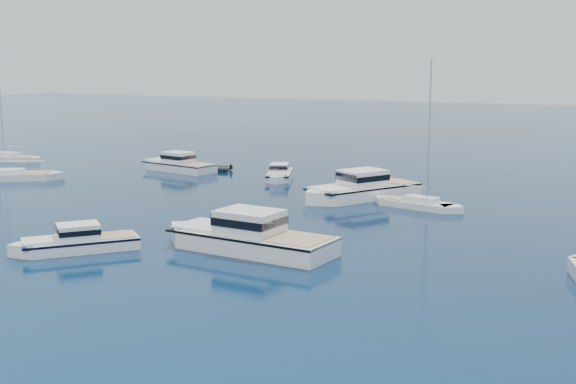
% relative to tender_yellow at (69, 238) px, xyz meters
% --- Properties ---
extents(ground, '(400.00, 400.00, 0.00)m').
position_rel_tender_yellow_xyz_m(ground, '(14.56, -12.80, 0.00)').
color(ground, navy).
rests_on(ground, ground).
extents(motor_cruiser_left, '(7.30, 7.98, 2.18)m').
position_rel_tender_yellow_xyz_m(motor_cruiser_left, '(2.80, -2.36, 0.00)').
color(motor_cruiser_left, white).
rests_on(motor_cruiser_left, ground).
extents(motor_cruiser_centre, '(12.78, 4.83, 3.28)m').
position_rel_tender_yellow_xyz_m(motor_cruiser_centre, '(12.12, 2.51, 0.00)').
color(motor_cruiser_centre, silver).
rests_on(motor_cruiser_centre, ground).
extents(motor_cruiser_far_l, '(10.50, 4.94, 2.65)m').
position_rel_tender_yellow_xyz_m(motor_cruiser_far_l, '(-12.04, 29.50, 0.00)').
color(motor_cruiser_far_l, silver).
rests_on(motor_cruiser_far_l, ground).
extents(motor_cruiser_distant, '(9.06, 12.42, 3.18)m').
position_rel_tender_yellow_xyz_m(motor_cruiser_distant, '(11.83, 22.53, 0.00)').
color(motor_cruiser_distant, white).
rests_on(motor_cruiser_distant, ground).
extents(motor_cruiser_horizon, '(5.07, 7.91, 2.00)m').
position_rel_tender_yellow_xyz_m(motor_cruiser_horizon, '(0.51, 29.31, 0.00)').
color(motor_cruiser_horizon, white).
rests_on(motor_cruiser_horizon, ground).
extents(sailboat_mid_l, '(10.68, 8.42, 16.08)m').
position_rel_tender_yellow_xyz_m(sailboat_mid_l, '(-23.02, 16.57, 0.00)').
color(sailboat_mid_l, silver).
rests_on(sailboat_mid_l, ground).
extents(sailboat_centre, '(8.65, 3.88, 12.32)m').
position_rel_tender_yellow_xyz_m(sailboat_centre, '(17.43, 20.76, 0.00)').
color(sailboat_centre, silver).
rests_on(sailboat_centre, ground).
extents(sailboat_far_l, '(9.62, 2.83, 14.02)m').
position_rel_tender_yellow_xyz_m(sailboat_far_l, '(-34.72, 27.48, 0.00)').
color(sailboat_far_l, white).
rests_on(sailboat_far_l, ground).
extents(tender_yellow, '(3.42, 4.14, 0.95)m').
position_rel_tender_yellow_xyz_m(tender_yellow, '(0.00, 0.00, 0.00)').
color(tender_yellow, orange).
rests_on(tender_yellow, ground).
extents(tender_grey_far, '(4.62, 3.09, 0.95)m').
position_rel_tender_yellow_xyz_m(tender_grey_far, '(-8.73, 31.38, 0.00)').
color(tender_grey_far, black).
rests_on(tender_grey_far, ground).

